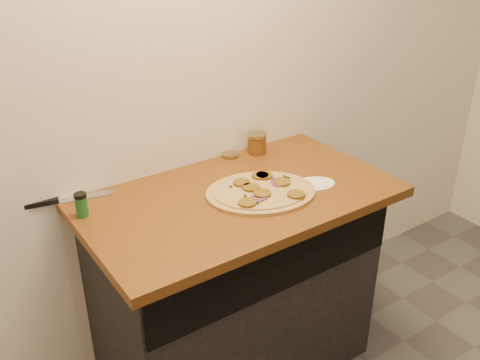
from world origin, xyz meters
TOP-DOWN VIEW (x-y plane):
  - cabinet at (0.00, 1.45)m, footprint 1.10×0.60m
  - countertop at (0.00, 1.42)m, footprint 1.20×0.70m
  - pizza at (0.07, 1.37)m, footprint 0.53×0.53m
  - chefs_knife at (-0.58, 1.74)m, footprint 0.32×0.10m
  - mason_jar_lid at (0.16, 1.72)m, footprint 0.09×0.09m
  - salsa_jar at (0.28, 1.69)m, footprint 0.09×0.09m
  - spice_shaker at (-0.55, 1.59)m, footprint 0.04×0.04m
  - flour_spill at (0.29, 1.31)m, footprint 0.21×0.21m

SIDE VIEW (x-z plane):
  - cabinet at x=0.00m, z-range 0.00..0.86m
  - countertop at x=0.00m, z-range 0.86..0.90m
  - flour_spill at x=0.29m, z-range 0.90..0.90m
  - chefs_knife at x=-0.58m, z-range 0.90..0.92m
  - mason_jar_lid at x=0.16m, z-range 0.90..0.92m
  - pizza at x=0.07m, z-range 0.90..0.92m
  - spice_shaker at x=-0.55m, z-range 0.90..0.99m
  - salsa_jar at x=0.28m, z-range 0.90..0.99m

